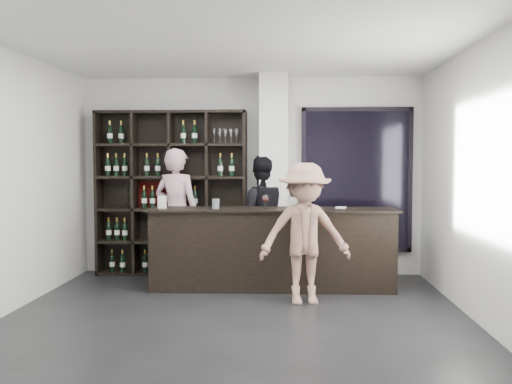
# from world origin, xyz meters

# --- Properties ---
(floor) EXTENTS (5.00, 5.50, 0.01)m
(floor) POSITION_xyz_m (0.00, 0.00, -0.01)
(floor) COLOR black
(floor) RESTS_ON ground
(wine_shelf) EXTENTS (2.20, 0.35, 2.40)m
(wine_shelf) POSITION_xyz_m (-1.15, 2.57, 1.20)
(wine_shelf) COLOR black
(wine_shelf) RESTS_ON floor
(structural_column) EXTENTS (0.40, 0.40, 2.90)m
(structural_column) POSITION_xyz_m (0.35, 2.47, 1.45)
(structural_column) COLOR silver
(structural_column) RESTS_ON floor
(glass_panel) EXTENTS (1.60, 0.08, 2.10)m
(glass_panel) POSITION_xyz_m (1.55, 2.69, 1.40)
(glass_panel) COLOR black
(glass_panel) RESTS_ON floor
(tasting_counter) EXTENTS (3.21, 0.67, 1.06)m
(tasting_counter) POSITION_xyz_m (0.35, 1.75, 0.53)
(tasting_counter) COLOR black
(tasting_counter) RESTS_ON floor
(taster_pink) EXTENTS (0.78, 0.62, 1.86)m
(taster_pink) POSITION_xyz_m (-1.04, 2.40, 0.93)
(taster_pink) COLOR beige
(taster_pink) RESTS_ON floor
(taster_black) EXTENTS (0.86, 0.67, 1.76)m
(taster_black) POSITION_xyz_m (0.18, 2.40, 0.88)
(taster_black) COLOR black
(taster_black) RESTS_ON floor
(customer) EXTENTS (1.14, 0.75, 1.65)m
(customer) POSITION_xyz_m (0.75, 1.05, 0.83)
(customer) COLOR #956C5A
(customer) RESTS_ON floor
(wine_glass) EXTENTS (0.11, 0.11, 0.20)m
(wine_glass) POSITION_xyz_m (0.26, 1.67, 1.16)
(wine_glass) COLOR white
(wine_glass) RESTS_ON tasting_counter
(spit_cup) EXTENTS (0.12, 0.12, 0.13)m
(spit_cup) POSITION_xyz_m (-0.38, 1.69, 1.12)
(spit_cup) COLOR silver
(spit_cup) RESTS_ON tasting_counter
(napkin_stack) EXTENTS (0.15, 0.15, 0.02)m
(napkin_stack) POSITION_xyz_m (1.24, 1.82, 1.07)
(napkin_stack) COLOR white
(napkin_stack) RESTS_ON tasting_counter
(card_stand) EXTENTS (0.11, 0.06, 0.16)m
(card_stand) POSITION_xyz_m (-1.08, 1.68, 1.14)
(card_stand) COLOR white
(card_stand) RESTS_ON tasting_counter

